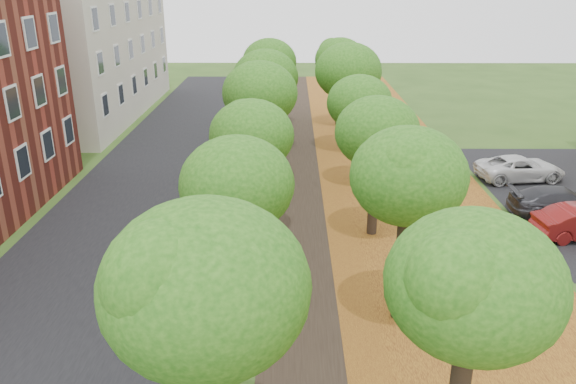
{
  "coord_description": "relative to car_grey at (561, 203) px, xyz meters",
  "views": [
    {
      "loc": [
        -0.66,
        -8.77,
        9.8
      ],
      "look_at": [
        -0.79,
        10.14,
        2.5
      ],
      "focal_mm": 35.0,
      "sensor_mm": 36.0,
      "label": 1
    }
  ],
  "objects": [
    {
      "name": "street_asphalt",
      "position": [
        -18.5,
        1.27,
        -0.64
      ],
      "size": [
        8.0,
        70.0,
        0.01
      ],
      "primitive_type": "cube",
      "color": "black",
      "rests_on": "ground"
    },
    {
      "name": "footpath",
      "position": [
        -11.0,
        1.27,
        -0.64
      ],
      "size": [
        3.2,
        70.0,
        0.01
      ],
      "primitive_type": "cube",
      "color": "black",
      "rests_on": "ground"
    },
    {
      "name": "leaf_verge",
      "position": [
        -6.0,
        1.27,
        -0.64
      ],
      "size": [
        7.5,
        70.0,
        0.01
      ],
      "primitive_type": "cube",
      "color": "#B37521",
      "rests_on": "ground"
    },
    {
      "name": "tree_row_west",
      "position": [
        -13.2,
        1.27,
        3.7
      ],
      "size": [
        3.48,
        33.48,
        5.87
      ],
      "color": "black",
      "rests_on": "ground"
    },
    {
      "name": "tree_row_east",
      "position": [
        -8.4,
        1.27,
        3.7
      ],
      "size": [
        3.48,
        33.48,
        5.87
      ],
      "color": "black",
      "rests_on": "ground"
    },
    {
      "name": "building_cream",
      "position": [
        -28.0,
        19.27,
        4.57
      ],
      "size": [
        10.3,
        20.3,
        10.4
      ],
      "color": "beige",
      "rests_on": "ground"
    },
    {
      "name": "car_grey",
      "position": [
        0.0,
        0.0,
        0.0
      ],
      "size": [
        4.5,
        1.97,
        1.29
      ],
      "primitive_type": "imported",
      "rotation": [
        0.0,
        0.0,
        1.53
      ],
      "color": "#2D2D32",
      "rests_on": "ground"
    },
    {
      "name": "car_white",
      "position": [
        0.04,
        4.78,
        -0.03
      ],
      "size": [
        4.66,
        2.62,
        1.23
      ],
      "primitive_type": "imported",
      "rotation": [
        0.0,
        0.0,
        1.71
      ],
      "color": "silver",
      "rests_on": "ground"
    }
  ]
}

